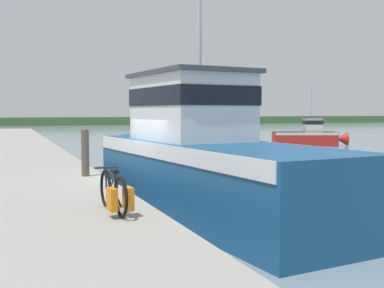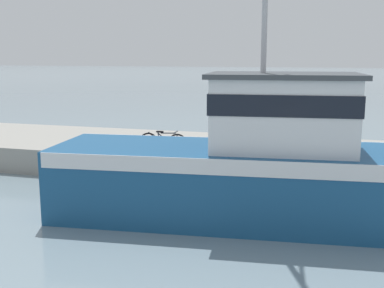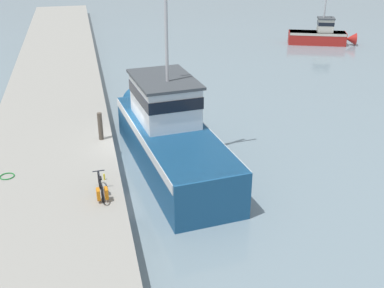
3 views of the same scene
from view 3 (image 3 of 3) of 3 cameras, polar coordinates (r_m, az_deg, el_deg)
name	(u,v)px [view 3 (image 3 of 3)]	position (r m, az deg, el deg)	size (l,w,h in m)	color
ground_plane	(138,158)	(22.43, -6.48, -1.71)	(320.00, 320.00, 0.00)	gray
dock_pier	(50,158)	(22.20, -16.43, -1.57)	(5.61, 80.00, 0.94)	gray
fishing_boat_main	(169,132)	(21.31, -2.75, 1.40)	(3.98, 11.43, 11.18)	navy
boat_red_outer	(321,35)	(45.20, 15.05, 12.40)	(5.93, 3.25, 5.25)	#AD231E
bicycle_touring	(101,188)	(17.59, -10.71, -5.18)	(0.48, 1.73, 0.77)	black
mooring_post	(100,126)	(22.09, -10.81, 2.08)	(0.21, 0.21, 1.28)	#51473D
hose_coil	(7,176)	(20.10, -21.07, -3.58)	(0.57, 0.57, 0.04)	#197A2D
water_bottle_by_bike	(104,177)	(18.81, -10.37, -3.85)	(0.06, 0.06, 0.25)	yellow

